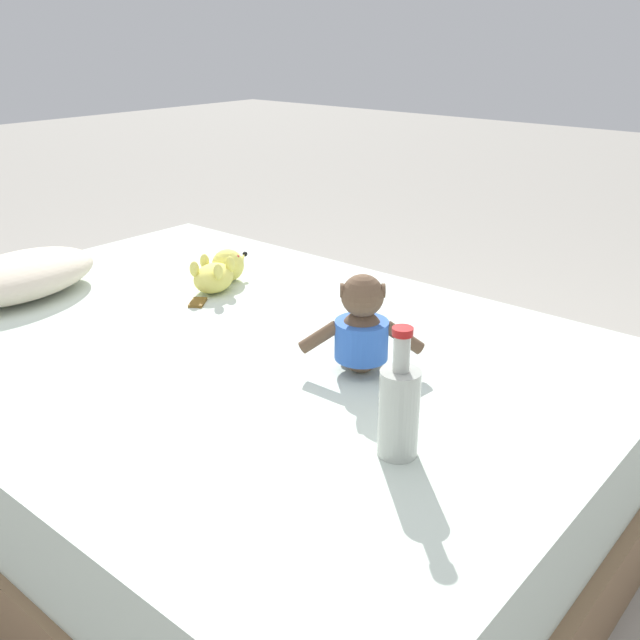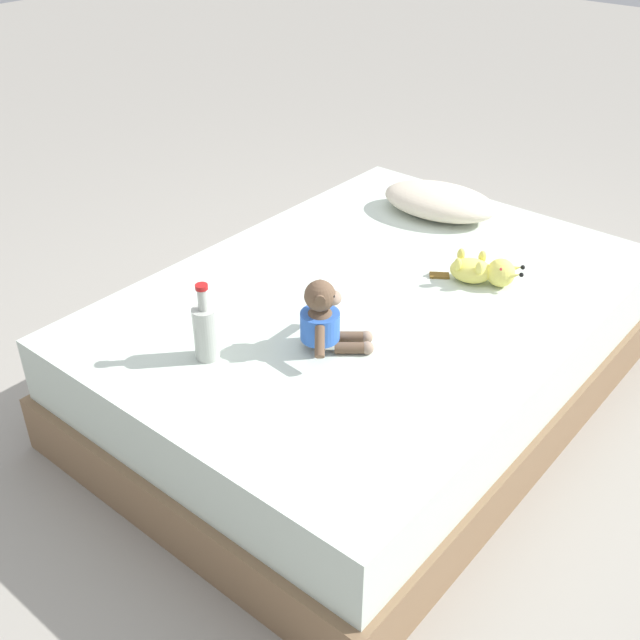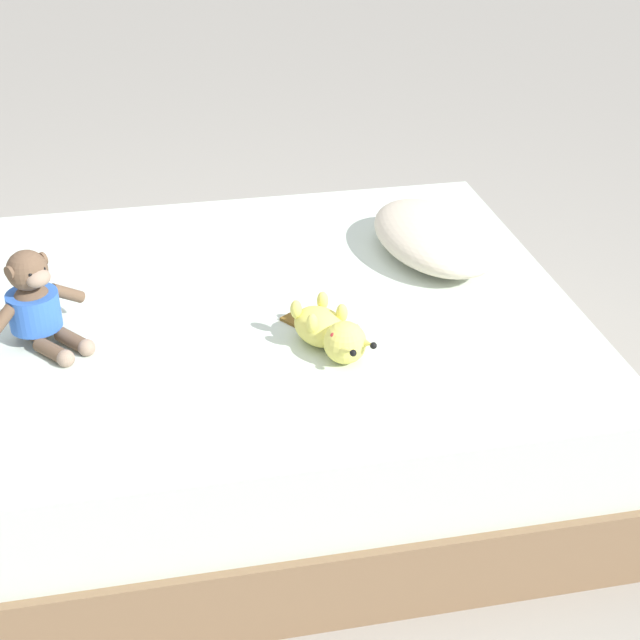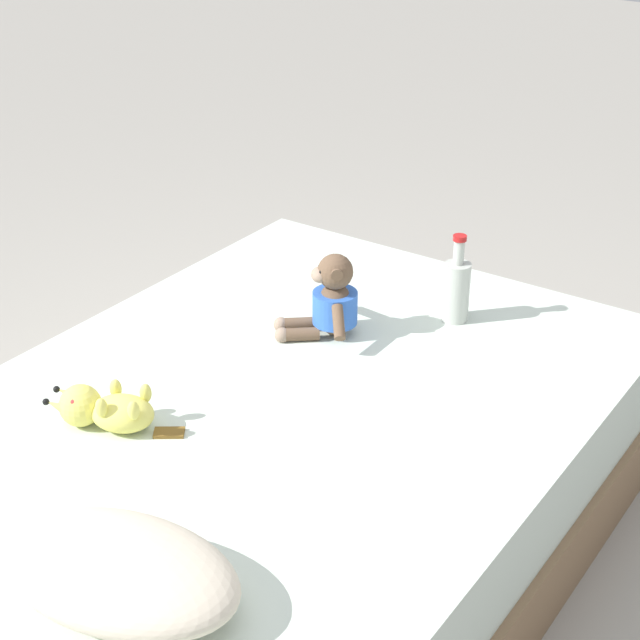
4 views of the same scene
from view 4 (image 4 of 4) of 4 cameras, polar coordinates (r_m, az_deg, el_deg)
name	(u,v)px [view 4 (image 4 of 4)]	position (r m, az deg, el deg)	size (l,w,h in m)	color
ground_plane	(277,544)	(2.70, -2.47, -12.53)	(16.00, 16.00, 0.00)	#9E998E
bed	(275,477)	(2.57, -2.57, -8.87)	(1.42, 1.99, 0.44)	#846647
pillow	(120,571)	(1.91, -11.27, -13.76)	(0.52, 0.36, 0.12)	beige
plush_monkey	(331,302)	(2.70, 0.63, 1.02)	(0.25, 0.26, 0.24)	brown
plush_yellow_creature	(105,409)	(2.38, -12.09, -4.95)	(0.32, 0.19, 0.10)	#EAE066
glass_bottle	(456,289)	(2.80, 7.72, 1.77)	(0.07, 0.07, 0.25)	#B7BCB2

